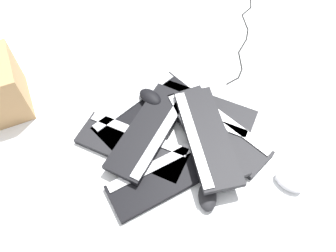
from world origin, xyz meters
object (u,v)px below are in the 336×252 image
Objects in this scene: keyboard_3 at (202,109)px; keyboard_2 at (219,131)px; keyboard_0 at (133,146)px; keyboard_6 at (206,133)px; keyboard_1 at (166,176)px; keyboard_7 at (206,136)px; keyboard_5 at (150,130)px; mouse_3 at (150,97)px; keyboard_4 at (143,110)px; mouse_2 at (289,182)px; mouse_0 at (207,197)px.

keyboard_2 is at bearing 96.27° from keyboard_3.
keyboard_6 is (-0.28, 0.07, 0.03)m from keyboard_0.
keyboard_3 is (-0.26, -0.23, 0.00)m from keyboard_1.
keyboard_6 is at bearing -116.68° from keyboard_7.
keyboard_5 is 3.94× the size of mouse_3.
keyboard_6 is 0.28m from mouse_3.
keyboard_6 is at bearing 154.20° from keyboard_5.
keyboard_4 is 4.22× the size of mouse_3.
keyboard_2 is 1.01× the size of keyboard_7.
keyboard_7 reaches higher than keyboard_2.
keyboard_6 is at bearing 129.23° from keyboard_4.
keyboard_4 is at bearing -85.35° from mouse_3.
keyboard_3 is 0.45m from mouse_2.
keyboard_5 and keyboard_6 have the same top height.
keyboard_1 is at bearing -35.45° from mouse_3.
keyboard_2 is 0.31m from mouse_3.
keyboard_0 is 0.92× the size of keyboard_2.
mouse_3 reaches higher than keyboard_0.
mouse_3 reaches higher than keyboard_3.
keyboard_0 is 0.35m from keyboard_2.
keyboard_2 is 1.07× the size of keyboard_5.
keyboard_2 is at bearing 138.32° from keyboard_4.
mouse_3 reaches higher than keyboard_1.
keyboard_6 is 0.35m from mouse_2.
keyboard_1 is 4.13× the size of mouse_0.
keyboard_3 is 0.18m from keyboard_7.
keyboard_3 is 0.96× the size of keyboard_6.
mouse_2 reaches higher than keyboard_3.
mouse_2 is (-0.37, 0.51, 0.01)m from keyboard_4.
keyboard_4 is at bearing -94.89° from keyboard_1.
mouse_0 is (-0.10, 0.13, 0.01)m from keyboard_1.
keyboard_4 is 0.64m from mouse_2.
keyboard_1 is at bearing 20.49° from keyboard_2.
keyboard_5 is (0.02, 0.12, 0.03)m from keyboard_4.
mouse_0 is at bearing 120.45° from keyboard_0.
keyboard_7 reaches higher than keyboard_6.
keyboard_5 is 3.94× the size of mouse_2.
keyboard_0 is 3.87× the size of mouse_3.
keyboard_7 reaches higher than mouse_0.
keyboard_7 is 0.34m from mouse_2.
keyboard_6 is 0.25m from mouse_0.
mouse_0 reaches higher than keyboard_4.
mouse_0 is (-0.18, 0.30, 0.01)m from keyboard_0.
keyboard_7 is (-0.19, -0.07, 0.06)m from keyboard_1.
mouse_3 is (0.20, -0.24, 0.04)m from keyboard_2.
keyboard_7 is at bearing 159.14° from keyboard_0.
keyboard_6 reaches higher than keyboard_2.
keyboard_3 is 0.25m from keyboard_5.
keyboard_3 is 3.86× the size of mouse_2.
mouse_3 is at bearing -151.39° from keyboard_4.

